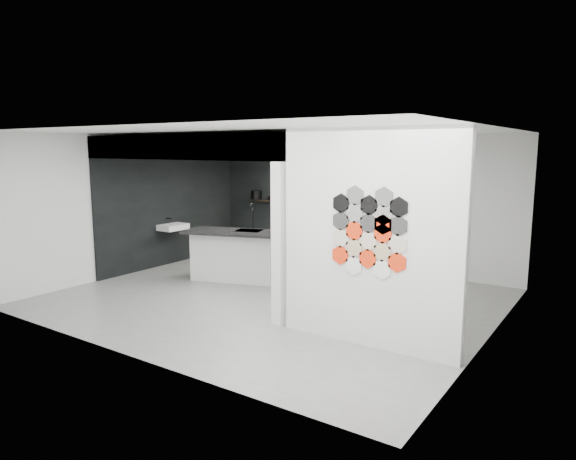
{
  "coord_description": "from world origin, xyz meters",
  "views": [
    {
      "loc": [
        4.96,
        -6.87,
        2.54
      ],
      "look_at": [
        0.1,
        0.3,
        1.15
      ],
      "focal_mm": 32.0,
      "sensor_mm": 36.0,
      "label": 1
    }
  ],
  "objects_px": {
    "partition_panel": "(369,239)",
    "bottle_dark": "(291,199)",
    "kitchen_island": "(235,255)",
    "glass_vase": "(358,203)",
    "glass_bowl": "(358,204)",
    "utensil_cup": "(270,198)",
    "kettle": "(338,202)",
    "stockpot": "(256,195)",
    "wall_basin": "(173,227)"
  },
  "relations": [
    {
      "from": "glass_vase",
      "to": "utensil_cup",
      "type": "distance_m",
      "value": 2.3
    },
    {
      "from": "glass_bowl",
      "to": "wall_basin",
      "type": "bearing_deg",
      "value": -148.65
    },
    {
      "from": "wall_basin",
      "to": "kitchen_island",
      "type": "distance_m",
      "value": 1.95
    },
    {
      "from": "kitchen_island",
      "to": "glass_bowl",
      "type": "bearing_deg",
      "value": 38.99
    },
    {
      "from": "stockpot",
      "to": "kettle",
      "type": "bearing_deg",
      "value": 0.0
    },
    {
      "from": "glass_bowl",
      "to": "stockpot",
      "type": "bearing_deg",
      "value": 180.0
    },
    {
      "from": "bottle_dark",
      "to": "kitchen_island",
      "type": "bearing_deg",
      "value": -84.16
    },
    {
      "from": "kettle",
      "to": "bottle_dark",
      "type": "bearing_deg",
      "value": 164.71
    },
    {
      "from": "wall_basin",
      "to": "stockpot",
      "type": "relative_size",
      "value": 2.39
    },
    {
      "from": "kitchen_island",
      "to": "bottle_dark",
      "type": "relative_size",
      "value": 13.89
    },
    {
      "from": "kettle",
      "to": "stockpot",
      "type": "bearing_deg",
      "value": 164.71
    },
    {
      "from": "kitchen_island",
      "to": "utensil_cup",
      "type": "height_order",
      "value": "kitchen_island"
    },
    {
      "from": "partition_panel",
      "to": "bottle_dark",
      "type": "bearing_deg",
      "value": 134.43
    },
    {
      "from": "glass_bowl",
      "to": "utensil_cup",
      "type": "distance_m",
      "value": 2.3
    },
    {
      "from": "wall_basin",
      "to": "stockpot",
      "type": "xyz_separation_m",
      "value": [
        0.69,
        2.07,
        0.57
      ]
    },
    {
      "from": "kitchen_island",
      "to": "stockpot",
      "type": "xyz_separation_m",
      "value": [
        -1.22,
        2.27,
        0.92
      ]
    },
    {
      "from": "wall_basin",
      "to": "bottle_dark",
      "type": "xyz_separation_m",
      "value": [
        1.68,
        2.07,
        0.54
      ]
    },
    {
      "from": "wall_basin",
      "to": "glass_bowl",
      "type": "xyz_separation_m",
      "value": [
        3.39,
        2.07,
        0.52
      ]
    },
    {
      "from": "bottle_dark",
      "to": "glass_bowl",
      "type": "bearing_deg",
      "value": 0.0
    },
    {
      "from": "stockpot",
      "to": "wall_basin",
      "type": "bearing_deg",
      "value": -108.48
    },
    {
      "from": "wall_basin",
      "to": "utensil_cup",
      "type": "bearing_deg",
      "value": 62.08
    },
    {
      "from": "partition_panel",
      "to": "kitchen_island",
      "type": "distance_m",
      "value": 4.0
    },
    {
      "from": "glass_vase",
      "to": "bottle_dark",
      "type": "xyz_separation_m",
      "value": [
        -1.71,
        0.0,
        0.01
      ]
    },
    {
      "from": "wall_basin",
      "to": "glass_vase",
      "type": "xyz_separation_m",
      "value": [
        3.39,
        2.07,
        0.53
      ]
    },
    {
      "from": "kitchen_island",
      "to": "glass_bowl",
      "type": "relative_size",
      "value": 14.52
    },
    {
      "from": "utensil_cup",
      "to": "kitchen_island",
      "type": "bearing_deg",
      "value": -70.31
    },
    {
      "from": "kettle",
      "to": "bottle_dark",
      "type": "xyz_separation_m",
      "value": [
        -1.23,
        0.0,
        -0.0
      ]
    },
    {
      "from": "partition_panel",
      "to": "kettle",
      "type": "height_order",
      "value": "partition_panel"
    },
    {
      "from": "kitchen_island",
      "to": "glass_vase",
      "type": "distance_m",
      "value": 2.85
    },
    {
      "from": "partition_panel",
      "to": "kettle",
      "type": "xyz_separation_m",
      "value": [
        -2.55,
        3.87,
        -0.01
      ]
    },
    {
      "from": "stockpot",
      "to": "glass_vase",
      "type": "relative_size",
      "value": 2.05
    },
    {
      "from": "kitchen_island",
      "to": "glass_vase",
      "type": "relative_size",
      "value": 16.38
    },
    {
      "from": "partition_panel",
      "to": "stockpot",
      "type": "height_order",
      "value": "partition_panel"
    },
    {
      "from": "wall_basin",
      "to": "partition_panel",
      "type": "bearing_deg",
      "value": -18.23
    },
    {
      "from": "kitchen_island",
      "to": "kettle",
      "type": "distance_m",
      "value": 2.64
    },
    {
      "from": "glass_vase",
      "to": "bottle_dark",
      "type": "bearing_deg",
      "value": 180.0
    },
    {
      "from": "bottle_dark",
      "to": "utensil_cup",
      "type": "height_order",
      "value": "bottle_dark"
    },
    {
      "from": "partition_panel",
      "to": "bottle_dark",
      "type": "distance_m",
      "value": 5.41
    },
    {
      "from": "wall_basin",
      "to": "glass_vase",
      "type": "bearing_deg",
      "value": 31.35
    },
    {
      "from": "kettle",
      "to": "bottle_dark",
      "type": "distance_m",
      "value": 1.23
    },
    {
      "from": "glass_bowl",
      "to": "bottle_dark",
      "type": "height_order",
      "value": "bottle_dark"
    },
    {
      "from": "utensil_cup",
      "to": "kettle",
      "type": "bearing_deg",
      "value": 0.0
    },
    {
      "from": "bottle_dark",
      "to": "utensil_cup",
      "type": "xyz_separation_m",
      "value": [
        -0.58,
        0.0,
        -0.02
      ]
    },
    {
      "from": "utensil_cup",
      "to": "stockpot",
      "type": "bearing_deg",
      "value": 180.0
    },
    {
      "from": "partition_panel",
      "to": "stockpot",
      "type": "relative_size",
      "value": 11.15
    },
    {
      "from": "stockpot",
      "to": "utensil_cup",
      "type": "bearing_deg",
      "value": 0.0
    },
    {
      "from": "bottle_dark",
      "to": "kettle",
      "type": "bearing_deg",
      "value": 0.0
    },
    {
      "from": "partition_panel",
      "to": "glass_bowl",
      "type": "distance_m",
      "value": 4.39
    },
    {
      "from": "wall_basin",
      "to": "kitchen_island",
      "type": "relative_size",
      "value": 0.3
    },
    {
      "from": "wall_basin",
      "to": "kettle",
      "type": "bearing_deg",
      "value": 35.36
    }
  ]
}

